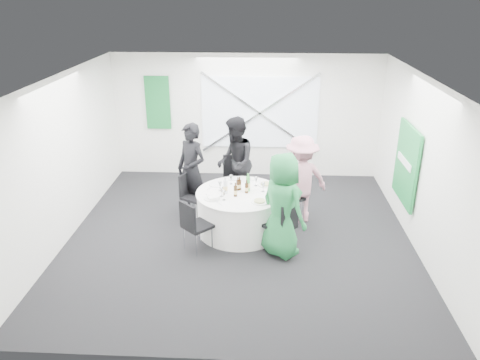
{
  "coord_description": "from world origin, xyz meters",
  "views": [
    {
      "loc": [
        0.39,
        -7.31,
        4.12
      ],
      "look_at": [
        0.0,
        0.2,
        1.0
      ],
      "focal_mm": 35.0,
      "sensor_mm": 36.0,
      "label": 1
    }
  ],
  "objects_px": {
    "chair_back": "(234,176)",
    "person_man_back_left": "(192,170)",
    "person_man_back": "(235,163)",
    "chair_back_left": "(190,192)",
    "chair_front_right": "(284,223)",
    "person_woman_pink": "(301,180)",
    "chair_front_left": "(193,223)",
    "person_woman_green": "(282,205)",
    "green_water_bottle": "(248,184)",
    "banquet_table": "(240,212)",
    "chair_back_right": "(295,191)",
    "clear_water_bottle": "(225,187)"
  },
  "relations": [
    {
      "from": "banquet_table",
      "to": "chair_back",
      "type": "height_order",
      "value": "chair_back"
    },
    {
      "from": "person_man_back_left",
      "to": "clear_water_bottle",
      "type": "height_order",
      "value": "person_man_back_left"
    },
    {
      "from": "clear_water_bottle",
      "to": "person_man_back",
      "type": "bearing_deg",
      "value": 84.84
    },
    {
      "from": "chair_back_left",
      "to": "person_man_back_left",
      "type": "bearing_deg",
      "value": 23.76
    },
    {
      "from": "chair_front_right",
      "to": "chair_front_left",
      "type": "relative_size",
      "value": 1.03
    },
    {
      "from": "person_woman_pink",
      "to": "person_woman_green",
      "type": "xyz_separation_m",
      "value": [
        -0.38,
        -1.21,
        0.04
      ]
    },
    {
      "from": "chair_back_right",
      "to": "person_man_back",
      "type": "distance_m",
      "value": 1.33
    },
    {
      "from": "chair_front_right",
      "to": "person_man_back_left",
      "type": "distance_m",
      "value": 2.23
    },
    {
      "from": "chair_back",
      "to": "person_man_back_left",
      "type": "xyz_separation_m",
      "value": [
        -0.78,
        -0.49,
        0.31
      ]
    },
    {
      "from": "green_water_bottle",
      "to": "clear_water_bottle",
      "type": "xyz_separation_m",
      "value": [
        -0.39,
        -0.12,
        -0.01
      ]
    },
    {
      "from": "chair_back",
      "to": "chair_back_right",
      "type": "relative_size",
      "value": 1.03
    },
    {
      "from": "banquet_table",
      "to": "chair_back_left",
      "type": "bearing_deg",
      "value": 151.34
    },
    {
      "from": "chair_back_right",
      "to": "person_woman_green",
      "type": "distance_m",
      "value": 1.33
    },
    {
      "from": "chair_back",
      "to": "person_man_back_left",
      "type": "relative_size",
      "value": 0.56
    },
    {
      "from": "green_water_bottle",
      "to": "clear_water_bottle",
      "type": "distance_m",
      "value": 0.41
    },
    {
      "from": "chair_back",
      "to": "clear_water_bottle",
      "type": "distance_m",
      "value": 1.25
    },
    {
      "from": "chair_back_right",
      "to": "chair_front_left",
      "type": "xyz_separation_m",
      "value": [
        -1.74,
        -1.28,
        -0.04
      ]
    },
    {
      "from": "chair_back_right",
      "to": "person_woman_green",
      "type": "bearing_deg",
      "value": -40.77
    },
    {
      "from": "person_woman_green",
      "to": "green_water_bottle",
      "type": "height_order",
      "value": "person_woman_green"
    },
    {
      "from": "person_woman_pink",
      "to": "green_water_bottle",
      "type": "relative_size",
      "value": 5.03
    },
    {
      "from": "chair_front_left",
      "to": "person_woman_pink",
      "type": "distance_m",
      "value": 2.22
    },
    {
      "from": "chair_front_right",
      "to": "person_woman_green",
      "type": "relative_size",
      "value": 0.54
    },
    {
      "from": "banquet_table",
      "to": "clear_water_bottle",
      "type": "distance_m",
      "value": 0.56
    },
    {
      "from": "chair_front_left",
      "to": "chair_back_left",
      "type": "bearing_deg",
      "value": -35.21
    },
    {
      "from": "chair_back_right",
      "to": "chair_back",
      "type": "bearing_deg",
      "value": -146.29
    },
    {
      "from": "person_man_back",
      "to": "chair_back_left",
      "type": "bearing_deg",
      "value": -63.62
    },
    {
      "from": "banquet_table",
      "to": "chair_back",
      "type": "distance_m",
      "value": 1.21
    },
    {
      "from": "person_woman_green",
      "to": "clear_water_bottle",
      "type": "bearing_deg",
      "value": 10.03
    },
    {
      "from": "chair_back_right",
      "to": "green_water_bottle",
      "type": "bearing_deg",
      "value": -90.39
    },
    {
      "from": "chair_front_left",
      "to": "person_woman_pink",
      "type": "relative_size",
      "value": 0.55
    },
    {
      "from": "chair_back_left",
      "to": "person_woman_pink",
      "type": "distance_m",
      "value": 2.1
    },
    {
      "from": "chair_back",
      "to": "person_woman_green",
      "type": "bearing_deg",
      "value": -73.39
    },
    {
      "from": "chair_back_left",
      "to": "person_man_back",
      "type": "relative_size",
      "value": 0.48
    },
    {
      "from": "person_woman_pink",
      "to": "banquet_table",
      "type": "bearing_deg",
      "value": 0.0
    },
    {
      "from": "chair_back_left",
      "to": "chair_front_left",
      "type": "bearing_deg",
      "value": -140.6
    },
    {
      "from": "chair_back",
      "to": "person_woman_green",
      "type": "relative_size",
      "value": 0.57
    },
    {
      "from": "chair_back_left",
      "to": "person_man_back",
      "type": "height_order",
      "value": "person_man_back"
    },
    {
      "from": "person_man_back_left",
      "to": "chair_front_left",
      "type": "bearing_deg",
      "value": -45.27
    },
    {
      "from": "green_water_bottle",
      "to": "person_woman_pink",
      "type": "bearing_deg",
      "value": 22.39
    },
    {
      "from": "chair_back_left",
      "to": "chair_front_left",
      "type": "relative_size",
      "value": 0.96
    },
    {
      "from": "chair_back_right",
      "to": "person_man_back",
      "type": "bearing_deg",
      "value": -143.46
    },
    {
      "from": "chair_back_right",
      "to": "chair_front_right",
      "type": "xyz_separation_m",
      "value": [
        -0.25,
        -1.23,
        -0.02
      ]
    },
    {
      "from": "person_man_back_left",
      "to": "person_man_back",
      "type": "height_order",
      "value": "person_man_back"
    },
    {
      "from": "person_woman_green",
      "to": "chair_front_left",
      "type": "bearing_deg",
      "value": 46.35
    },
    {
      "from": "chair_back_left",
      "to": "chair_front_left",
      "type": "distance_m",
      "value": 1.3
    },
    {
      "from": "chair_back",
      "to": "person_man_back",
      "type": "distance_m",
      "value": 0.33
    },
    {
      "from": "person_man_back_left",
      "to": "person_man_back",
      "type": "relative_size",
      "value": 0.99
    },
    {
      "from": "chair_back_left",
      "to": "person_man_back",
      "type": "bearing_deg",
      "value": -26.99
    },
    {
      "from": "chair_front_right",
      "to": "person_woman_pink",
      "type": "bearing_deg",
      "value": -153.28
    },
    {
      "from": "banquet_table",
      "to": "person_woman_green",
      "type": "xyz_separation_m",
      "value": [
        0.72,
        -0.73,
        0.5
      ]
    }
  ]
}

